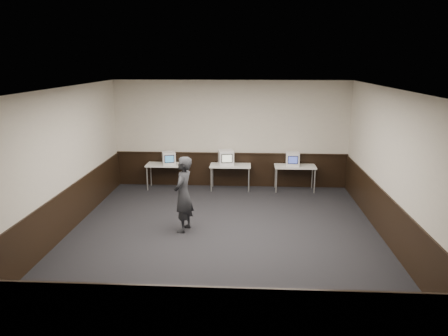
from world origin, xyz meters
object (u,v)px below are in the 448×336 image
(desk_center, at_px, (230,167))
(emac_center, at_px, (226,157))
(desk_left, at_px, (167,166))
(emac_right, at_px, (293,159))
(person, at_px, (183,194))
(desk_right, at_px, (295,168))
(emac_left, at_px, (169,158))

(desk_center, distance_m, emac_center, 0.32)
(desk_left, bearing_deg, emac_right, 0.28)
(emac_center, height_order, emac_right, emac_center)
(person, bearing_deg, emac_right, 153.66)
(desk_right, relative_size, person, 0.70)
(desk_left, height_order, emac_right, emac_right)
(desk_center, height_order, desk_right, same)
(emac_left, bearing_deg, emac_center, -12.95)
(emac_center, relative_size, person, 0.30)
(emac_right, xyz_separation_m, person, (-2.73, -3.32, -0.09))
(desk_left, distance_m, desk_center, 1.90)
(desk_center, relative_size, person, 0.70)
(desk_center, xyz_separation_m, emac_center, (-0.13, 0.03, 0.29))
(desk_left, relative_size, desk_center, 1.00)
(person, bearing_deg, desk_left, -150.20)
(emac_left, xyz_separation_m, person, (0.92, -3.26, -0.08))
(desk_left, xyz_separation_m, desk_center, (1.90, 0.00, 0.00))
(desk_left, distance_m, emac_center, 1.79)
(desk_right, distance_m, emac_right, 0.28)
(emac_center, bearing_deg, emac_left, 172.25)
(desk_center, bearing_deg, emac_left, -178.63)
(desk_left, bearing_deg, person, -73.26)
(desk_center, bearing_deg, person, -105.34)
(desk_left, height_order, emac_center, emac_center)
(emac_left, bearing_deg, desk_right, -14.68)
(desk_left, height_order, desk_right, same)
(emac_center, relative_size, emac_right, 1.19)
(desk_left, bearing_deg, emac_left, -29.89)
(desk_center, distance_m, emac_right, 1.84)
(emac_left, xyz_separation_m, emac_center, (1.69, 0.07, 0.03))
(desk_left, xyz_separation_m, desk_right, (3.80, 0.00, 0.00))
(desk_center, height_order, emac_center, emac_center)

